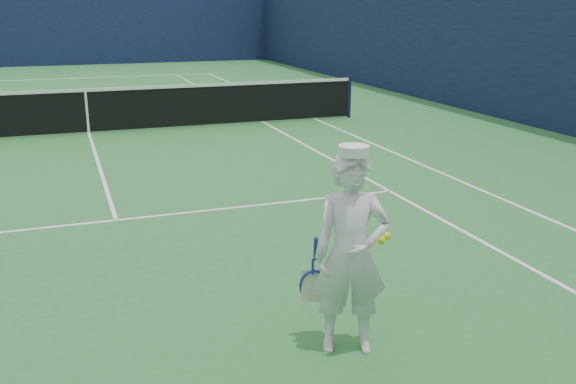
% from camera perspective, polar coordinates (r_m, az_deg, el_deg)
% --- Properties ---
extents(ground, '(80.00, 80.00, 0.00)m').
position_cam_1_polar(ground, '(15.08, -17.28, 4.98)').
color(ground, '#2A6E32').
rests_on(ground, ground).
extents(court_markings, '(11.03, 23.83, 0.01)m').
position_cam_1_polar(court_markings, '(15.08, -17.28, 4.99)').
color(court_markings, white).
rests_on(court_markings, ground).
extents(windscreen_fence, '(20.12, 36.12, 4.00)m').
position_cam_1_polar(windscreen_fence, '(14.85, -17.94, 12.56)').
color(windscreen_fence, '#10193C').
rests_on(windscreen_fence, ground).
extents(tennis_net, '(12.88, 0.09, 1.07)m').
position_cam_1_polar(tennis_net, '(14.99, -17.45, 7.05)').
color(tennis_net, '#141E4C').
rests_on(tennis_net, ground).
extents(tennis_player, '(0.72, 0.66, 1.74)m').
position_cam_1_polar(tennis_player, '(5.21, 5.60, -5.48)').
color(tennis_player, silver).
rests_on(tennis_player, ground).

